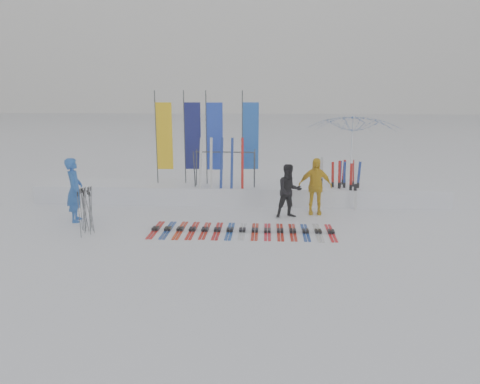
# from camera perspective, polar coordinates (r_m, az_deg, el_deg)

# --- Properties ---
(ground) EXTENTS (120.00, 120.00, 0.00)m
(ground) POSITION_cam_1_polar(r_m,az_deg,el_deg) (11.99, -1.41, -6.33)
(ground) COLOR white
(ground) RESTS_ON ground
(snow_bank) EXTENTS (14.00, 1.60, 0.60)m
(snow_bank) POSITION_cam_1_polar(r_m,az_deg,el_deg) (16.33, -0.08, -0.09)
(snow_bank) COLOR white
(snow_bank) RESTS_ON ground
(person_blue) EXTENTS (0.59, 0.77, 1.90)m
(person_blue) POSITION_cam_1_polar(r_m,az_deg,el_deg) (14.59, -19.52, 0.24)
(person_blue) COLOR #1E55B2
(person_blue) RESTS_ON ground
(person_black) EXTENTS (0.94, 0.83, 1.64)m
(person_black) POSITION_cam_1_polar(r_m,az_deg,el_deg) (14.26, 6.01, 0.11)
(person_black) COLOR black
(person_black) RESTS_ON ground
(person_yellow) EXTENTS (1.05, 0.45, 1.78)m
(person_yellow) POSITION_cam_1_polar(r_m,az_deg,el_deg) (14.75, 9.14, 0.71)
(person_yellow) COLOR #E6B30F
(person_yellow) RESTS_ON ground
(tent_canopy) EXTENTS (4.09, 4.13, 3.02)m
(tent_canopy) POSITION_cam_1_polar(r_m,az_deg,el_deg) (17.72, 13.56, 4.54)
(tent_canopy) COLOR white
(tent_canopy) RESTS_ON ground
(ski_row) EXTENTS (5.03, 1.68, 0.07)m
(ski_row) POSITION_cam_1_polar(r_m,az_deg,el_deg) (12.96, 0.21, -4.70)
(ski_row) COLOR #B6100E
(ski_row) RESTS_ON ground
(pole_cluster) EXTENTS (0.51, 0.98, 1.26)m
(pole_cluster) POSITION_cam_1_polar(r_m,az_deg,el_deg) (13.53, -18.28, -2.11)
(pole_cluster) COLOR #595B60
(pole_cluster) RESTS_ON ground
(feather_flags) EXTENTS (3.56, 0.23, 3.20)m
(feather_flags) POSITION_cam_1_polar(r_m,az_deg,el_deg) (16.28, -4.32, 6.78)
(feather_flags) COLOR #383A3F
(feather_flags) RESTS_ON ground
(ski_rack) EXTENTS (2.04, 0.80, 1.23)m
(ski_rack) POSITION_cam_1_polar(r_m,az_deg,el_deg) (15.77, -1.87, 3.46)
(ski_rack) COLOR #383A3F
(ski_rack) RESTS_ON ground
(upright_skis) EXTENTS (1.41, 1.22, 1.68)m
(upright_skis) POSITION_cam_1_polar(r_m,az_deg,el_deg) (16.07, 12.25, 1.10)
(upright_skis) COLOR navy
(upright_skis) RESTS_ON ground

